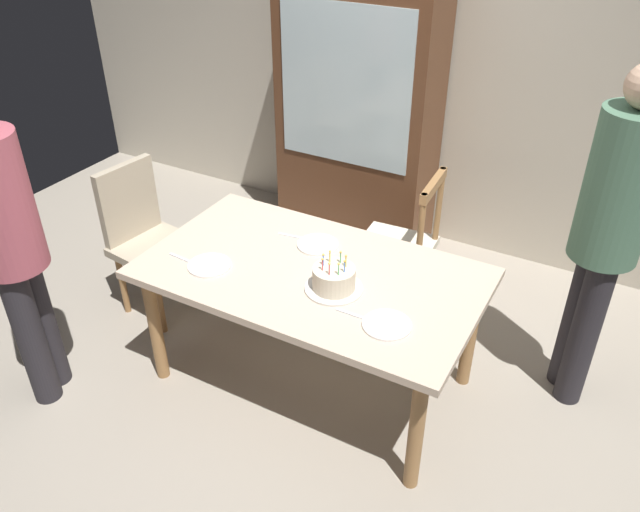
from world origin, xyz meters
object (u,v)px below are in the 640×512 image
(person_guest, at_px, (609,227))
(person_celebrant, at_px, (8,240))
(china_cabinet, at_px, (358,113))
(birthday_cake, at_px, (334,280))
(plate_near_celebrant, at_px, (209,265))
(plate_far_side, at_px, (318,245))
(dining_table, at_px, (311,284))
(plate_near_guest, at_px, (387,325))
(chair_upholstered, at_px, (145,232))
(chair_spindle_back, at_px, (399,248))

(person_guest, bearing_deg, person_celebrant, -151.07)
(china_cabinet, bearing_deg, person_guest, -28.47)
(birthday_cake, relative_size, person_guest, 0.16)
(plate_near_celebrant, relative_size, plate_far_side, 1.00)
(birthday_cake, relative_size, person_celebrant, 0.17)
(dining_table, bearing_deg, plate_near_guest, -23.28)
(person_celebrant, bearing_deg, dining_table, 31.92)
(chair_upholstered, height_order, person_guest, person_guest)
(chair_upholstered, relative_size, person_guest, 0.53)
(plate_far_side, height_order, china_cabinet, china_cabinet)
(chair_upholstered, bearing_deg, plate_near_guest, -10.81)
(chair_spindle_back, relative_size, china_cabinet, 0.50)
(dining_table, relative_size, person_guest, 0.95)
(chair_spindle_back, height_order, china_cabinet, china_cabinet)
(person_celebrant, distance_m, china_cabinet, 2.42)
(plate_near_celebrant, bearing_deg, dining_table, 25.14)
(dining_table, relative_size, chair_upholstered, 1.78)
(plate_near_celebrant, bearing_deg, person_celebrant, -144.28)
(china_cabinet, bearing_deg, plate_near_guest, -60.17)
(dining_table, height_order, plate_near_celebrant, plate_near_celebrant)
(dining_table, bearing_deg, chair_upholstered, 174.71)
(dining_table, xyz_separation_m, person_celebrant, (-1.21, -0.75, 0.30))
(chair_upholstered, distance_m, person_celebrant, 0.96)
(plate_near_guest, relative_size, chair_upholstered, 0.23)
(birthday_cake, height_order, plate_near_celebrant, birthday_cake)
(birthday_cake, xyz_separation_m, china_cabinet, (-0.68, 1.65, 0.17))
(dining_table, distance_m, plate_near_celebrant, 0.52)
(plate_far_side, xyz_separation_m, person_celebrant, (-1.13, -0.97, 0.21))
(plate_far_side, height_order, chair_spindle_back, chair_spindle_back)
(chair_spindle_back, bearing_deg, dining_table, -100.70)
(dining_table, xyz_separation_m, chair_spindle_back, (0.15, 0.81, -0.19))
(plate_near_celebrant, height_order, person_celebrant, person_celebrant)
(dining_table, bearing_deg, plate_far_side, 111.18)
(chair_upholstered, bearing_deg, person_celebrant, -88.39)
(plate_far_side, height_order, chair_upholstered, chair_upholstered)
(plate_near_guest, relative_size, chair_spindle_back, 0.23)
(chair_spindle_back, bearing_deg, plate_near_celebrant, -121.07)
(dining_table, bearing_deg, person_celebrant, -148.08)
(china_cabinet, bearing_deg, chair_spindle_back, -48.54)
(person_guest, xyz_separation_m, china_cabinet, (-1.76, 0.95, -0.07))
(plate_far_side, bearing_deg, birthday_cake, -49.89)
(plate_near_guest, bearing_deg, china_cabinet, 119.83)
(dining_table, xyz_separation_m, china_cabinet, (-0.51, 1.56, 0.31))
(plate_far_side, bearing_deg, chair_spindle_back, 68.06)
(plate_near_celebrant, relative_size, person_celebrant, 0.13)
(person_guest, bearing_deg, china_cabinet, 151.53)
(plate_far_side, xyz_separation_m, person_guest, (1.33, 0.39, 0.29))
(plate_near_celebrant, height_order, plate_far_side, same)
(birthday_cake, distance_m, plate_far_side, 0.41)
(dining_table, distance_m, person_guest, 1.44)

